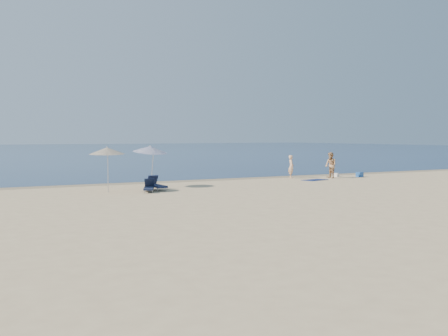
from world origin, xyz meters
The scene contains 11 objects.
sea centered at (0.00, 100.00, 0.00)m, with size 240.00×160.00×0.01m, color #0B2046.
wet_sand_strip centered at (0.00, 19.40, 0.00)m, with size 240.00×1.60×0.00m, color #847254.
person_left centered at (3.06, 18.11, 0.81)m, with size 0.59×0.39×1.61m, color #E3A97F.
person_right centered at (5.51, 16.80, 0.91)m, with size 0.88×0.69×1.82m, color tan.
beach_towel centered at (3.41, 15.89, 0.01)m, with size 1.73×0.96×0.03m, color #0E1A46.
white_bag centered at (6.67, 17.58, 0.14)m, with size 0.32×0.27×0.27m, color silver.
blue_cooler centered at (8.05, 16.67, 0.18)m, with size 0.50×0.35×0.35m, color #1D4F9F.
umbrella_near centered at (-8.16, 16.17, 2.20)m, with size 2.38×2.40×2.54m.
umbrella_far centered at (-11.14, 14.68, 2.18)m, with size 2.45×2.46×2.47m.
lounger_left centered at (-8.42, 14.58, 0.29)m, with size 0.60×1.78×0.79m.
lounger_right centered at (-9.17, 13.81, 0.25)m, with size 1.08×1.61×0.68m.
Camera 1 is at (-19.78, -14.05, 2.99)m, focal length 45.00 mm.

